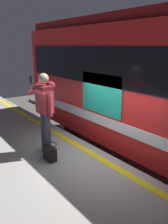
% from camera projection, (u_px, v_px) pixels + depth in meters
% --- Properties ---
extents(ground_plane, '(23.57, 23.57, 0.00)m').
position_uv_depth(ground_plane, '(104.00, 193.00, 5.60)').
color(ground_plane, '#4C4742').
extents(platform, '(15.61, 4.05, 1.08)m').
position_uv_depth(platform, '(21.00, 208.00, 4.29)').
color(platform, gray).
rests_on(platform, ground).
extents(safety_line, '(15.30, 0.16, 0.01)m').
position_uv_depth(safety_line, '(94.00, 155.00, 5.13)').
color(safety_line, yellow).
rests_on(safety_line, platform).
extents(track_rail_near, '(20.30, 0.08, 0.16)m').
position_uv_depth(track_rail_near, '(136.00, 175.00, 6.23)').
color(track_rail_near, slate).
rests_on(track_rail_near, ground).
extents(passenger, '(0.57, 0.55, 1.77)m').
position_uv_depth(passenger, '(45.00, 107.00, 5.01)').
color(passenger, '#383347').
rests_on(passenger, platform).
extents(handbag, '(0.34, 0.31, 0.35)m').
position_uv_depth(handbag, '(50.00, 153.00, 4.89)').
color(handbag, black).
rests_on(handbag, platform).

